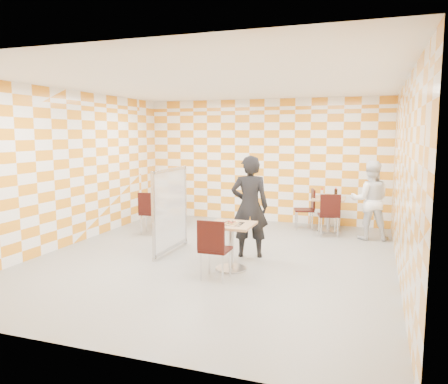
{
  "coord_description": "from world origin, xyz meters",
  "views": [
    {
      "loc": [
        2.58,
        -6.99,
        2.18
      ],
      "look_at": [
        0.1,
        0.2,
        1.15
      ],
      "focal_mm": 35.0,
      "sensor_mm": 36.0,
      "label": 1
    }
  ],
  "objects_px": {
    "chair_second_side": "(308,206)",
    "sport_bottle": "(322,193)",
    "chair_empty_near": "(149,210)",
    "soda_bottle": "(336,193)",
    "empty_table": "(166,206)",
    "partition": "(170,210)",
    "man_white": "(370,200)",
    "chair_empty_far": "(176,201)",
    "chair_main_front": "(213,245)",
    "chair_second_front": "(329,212)",
    "man_dark": "(250,207)",
    "second_table": "(329,209)",
    "main_table": "(231,239)"
  },
  "relations": [
    {
      "from": "chair_second_side",
      "to": "sport_bottle",
      "type": "relative_size",
      "value": 4.62
    },
    {
      "from": "chair_empty_near",
      "to": "soda_bottle",
      "type": "xyz_separation_m",
      "value": [
        3.75,
        1.66,
        0.31
      ]
    },
    {
      "from": "empty_table",
      "to": "partition",
      "type": "distance_m",
      "value": 2.12
    },
    {
      "from": "chair_second_side",
      "to": "empty_table",
      "type": "bearing_deg",
      "value": -164.33
    },
    {
      "from": "empty_table",
      "to": "chair_second_side",
      "type": "xyz_separation_m",
      "value": [
        3.13,
        0.88,
        0.04
      ]
    },
    {
      "from": "man_white",
      "to": "soda_bottle",
      "type": "xyz_separation_m",
      "value": [
        -0.73,
        0.53,
        0.04
      ]
    },
    {
      "from": "chair_empty_far",
      "to": "partition",
      "type": "bearing_deg",
      "value": -67.08
    },
    {
      "from": "chair_main_front",
      "to": "partition",
      "type": "xyz_separation_m",
      "value": [
        -1.3,
        1.24,
        0.25
      ]
    },
    {
      "from": "chair_empty_near",
      "to": "chair_empty_far",
      "type": "bearing_deg",
      "value": 89.73
    },
    {
      "from": "chair_second_front",
      "to": "partition",
      "type": "xyz_separation_m",
      "value": [
        -2.64,
        -2.13,
        0.25
      ]
    },
    {
      "from": "partition",
      "to": "chair_second_side",
      "type": "bearing_deg",
      "value": 52.11
    },
    {
      "from": "chair_second_front",
      "to": "man_white",
      "type": "relative_size",
      "value": 0.57
    },
    {
      "from": "chair_second_front",
      "to": "sport_bottle",
      "type": "bearing_deg",
      "value": 109.72
    },
    {
      "from": "partition",
      "to": "chair_main_front",
      "type": "bearing_deg",
      "value": -43.62
    },
    {
      "from": "man_dark",
      "to": "chair_second_side",
      "type": "bearing_deg",
      "value": -120.34
    },
    {
      "from": "chair_second_side",
      "to": "man_white",
      "type": "distance_m",
      "value": 1.43
    },
    {
      "from": "chair_empty_near",
      "to": "partition",
      "type": "bearing_deg",
      "value": -46.7
    },
    {
      "from": "chair_second_side",
      "to": "man_white",
      "type": "bearing_deg",
      "value": -19.95
    },
    {
      "from": "sport_bottle",
      "to": "chair_second_side",
      "type": "bearing_deg",
      "value": -165.07
    },
    {
      "from": "second_table",
      "to": "sport_bottle",
      "type": "distance_m",
      "value": 0.38
    },
    {
      "from": "second_table",
      "to": "chair_main_front",
      "type": "height_order",
      "value": "chair_main_front"
    },
    {
      "from": "empty_table",
      "to": "man_dark",
      "type": "distance_m",
      "value": 3.0
    },
    {
      "from": "partition",
      "to": "man_white",
      "type": "bearing_deg",
      "value": 33.04
    },
    {
      "from": "second_table",
      "to": "chair_empty_near",
      "type": "bearing_deg",
      "value": -156.0
    },
    {
      "from": "chair_second_side",
      "to": "man_dark",
      "type": "height_order",
      "value": "man_dark"
    },
    {
      "from": "second_table",
      "to": "chair_empty_far",
      "type": "xyz_separation_m",
      "value": [
        -3.61,
        -0.26,
        0.04
      ]
    },
    {
      "from": "main_table",
      "to": "empty_table",
      "type": "height_order",
      "value": "same"
    },
    {
      "from": "sport_bottle",
      "to": "soda_bottle",
      "type": "height_order",
      "value": "soda_bottle"
    },
    {
      "from": "chair_empty_far",
      "to": "partition",
      "type": "height_order",
      "value": "partition"
    },
    {
      "from": "chair_main_front",
      "to": "man_white",
      "type": "bearing_deg",
      "value": 58.41
    },
    {
      "from": "chair_main_front",
      "to": "chair_second_side",
      "type": "xyz_separation_m",
      "value": [
        0.81,
        3.96,
        0.0
      ]
    },
    {
      "from": "chair_empty_far",
      "to": "chair_main_front",
      "type": "bearing_deg",
      "value": -57.66
    },
    {
      "from": "chair_second_side",
      "to": "chair_empty_near",
      "type": "height_order",
      "value": "same"
    },
    {
      "from": "chair_empty_far",
      "to": "man_white",
      "type": "height_order",
      "value": "man_white"
    },
    {
      "from": "second_table",
      "to": "sport_bottle",
      "type": "xyz_separation_m",
      "value": [
        -0.17,
        0.08,
        0.33
      ]
    },
    {
      "from": "main_table",
      "to": "chair_second_side",
      "type": "height_order",
      "value": "chair_second_side"
    },
    {
      "from": "chair_main_front",
      "to": "chair_second_side",
      "type": "distance_m",
      "value": 4.04
    },
    {
      "from": "second_table",
      "to": "chair_main_front",
      "type": "distance_m",
      "value": 4.16
    },
    {
      "from": "sport_bottle",
      "to": "soda_bottle",
      "type": "bearing_deg",
      "value": -4.42
    },
    {
      "from": "sport_bottle",
      "to": "man_dark",
      "type": "bearing_deg",
      "value": -110.04
    },
    {
      "from": "chair_empty_far",
      "to": "man_dark",
      "type": "relative_size",
      "value": 0.51
    },
    {
      "from": "chair_main_front",
      "to": "chair_empty_near",
      "type": "bearing_deg",
      "value": 134.97
    },
    {
      "from": "main_table",
      "to": "soda_bottle",
      "type": "xyz_separation_m",
      "value": [
        1.33,
        3.42,
        0.34
      ]
    },
    {
      "from": "chair_empty_far",
      "to": "sport_bottle",
      "type": "height_order",
      "value": "sport_bottle"
    },
    {
      "from": "chair_second_front",
      "to": "partition",
      "type": "distance_m",
      "value": 3.4
    },
    {
      "from": "second_table",
      "to": "partition",
      "type": "xyz_separation_m",
      "value": [
        -2.57,
        -2.72,
        0.28
      ]
    },
    {
      "from": "chair_empty_near",
      "to": "chair_empty_far",
      "type": "height_order",
      "value": "same"
    },
    {
      "from": "second_table",
      "to": "chair_second_front",
      "type": "distance_m",
      "value": 0.59
    },
    {
      "from": "main_table",
      "to": "chair_second_front",
      "type": "height_order",
      "value": "chair_second_front"
    },
    {
      "from": "main_table",
      "to": "empty_table",
      "type": "xyz_separation_m",
      "value": [
        -2.4,
        2.48,
        0.0
      ]
    }
  ]
}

